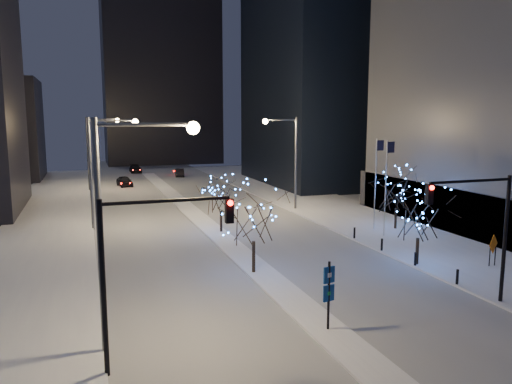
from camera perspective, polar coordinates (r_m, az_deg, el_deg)
name	(u,v)px	position (r m, az deg, el deg)	size (l,w,h in m)	color
ground	(336,339)	(23.95, 9.12, -16.25)	(160.00, 160.00, 0.00)	white
road	(186,208)	(55.99, -7.96, -1.79)	(20.00, 130.00, 0.02)	#B3B9C3
median	(196,215)	(51.17, -6.88, -2.68)	(2.00, 80.00, 0.15)	white
east_sidewalk	(378,225)	(47.69, 13.76, -3.70)	(10.00, 90.00, 0.15)	white
west_sidewalk	(39,253)	(40.50, -23.58, -6.36)	(8.00, 90.00, 0.15)	white
horizon_block	(160,65)	(112.84, -10.86, 14.03)	(24.00, 14.00, 42.00)	black
street_lamp_w_near	(125,202)	(21.44, -14.75, -1.14)	(4.40, 0.56, 10.00)	#595E66
street_lamp_w_mid	(103,157)	(46.25, -17.13, 3.85)	(4.40, 0.56, 10.00)	#595E66
street_lamp_w_far	(96,143)	(71.20, -17.85, 5.35)	(4.40, 0.56, 10.00)	#595E66
street_lamp_east	(288,151)	(53.33, 3.68, 4.74)	(3.90, 0.56, 10.00)	#595E66
traffic_signal_west	(144,254)	(19.90, -12.67, -6.94)	(5.26, 0.43, 7.00)	black
traffic_signal_east	(483,219)	(28.40, 24.52, -2.86)	(5.26, 0.43, 7.00)	black
flagpoles	(381,179)	(43.75, 14.12, 1.48)	(1.35, 2.60, 8.00)	silver
bollards	(398,251)	(36.89, 15.89, -6.54)	(0.16, 12.16, 0.90)	black
car_near	(125,181)	(74.95, -14.79, 1.19)	(1.75, 4.34, 1.48)	black
car_mid	(179,172)	(85.60, -8.75, 2.23)	(1.44, 4.13, 1.36)	black
car_far	(135,169)	(92.91, -13.62, 2.59)	(1.94, 4.77, 1.38)	black
holiday_tree_median_near	(254,213)	(31.52, -0.28, -2.41)	(5.68, 5.68, 6.07)	black
holiday_tree_median_far	(221,195)	(43.01, -4.04, -0.40)	(4.69, 4.69, 4.79)	black
holiday_tree_plaza_near	(419,215)	(35.04, 18.12, -2.54)	(4.91, 4.91, 5.26)	black
holiday_tree_plaza_far	(397,189)	(45.76, 15.80, 0.31)	(4.99, 4.99, 5.62)	black
wayfinding_sign	(329,289)	(23.82, 8.32, -10.92)	(0.61, 0.20, 3.42)	black
construction_sign	(493,247)	(36.92, 25.47, -5.70)	(1.20, 0.58, 2.14)	black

